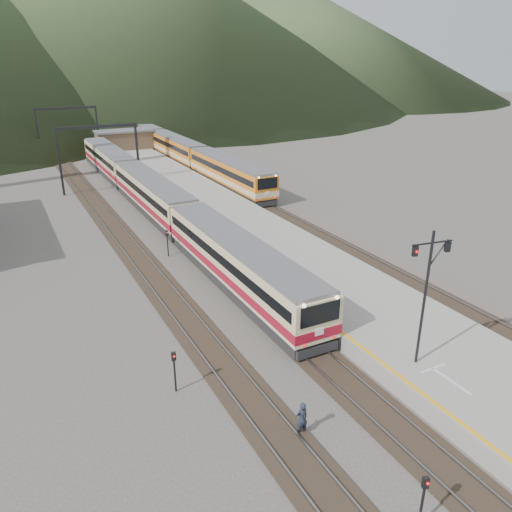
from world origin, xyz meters
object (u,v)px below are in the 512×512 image
main_train (153,194)px  second_train (176,148)px  signal_mast (426,285)px  worker (302,419)px

main_train → second_train: (11.50, 25.78, -0.07)m
main_train → second_train: size_ratio=1.04×
signal_mast → worker: signal_mast is taller
signal_mast → worker: (-7.43, -0.80, -4.52)m
second_train → signal_mast: bearing=-97.6°
signal_mast → main_train: bearing=95.6°
main_train → worker: main_train is taller
signal_mast → worker: size_ratio=4.31×
second_train → worker: second_train is taller
second_train → worker: bearing=-104.1°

